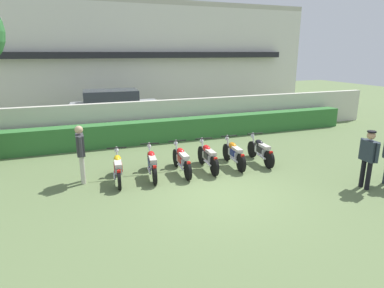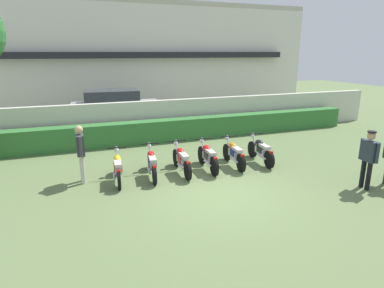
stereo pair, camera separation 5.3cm
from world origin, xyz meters
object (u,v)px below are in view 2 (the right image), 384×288
(motorcycle_in_row_4, at_px, (234,153))
(officer_0, at_px, (369,155))
(parked_car, at_px, (115,108))
(motorcycle_in_row_2, at_px, (182,160))
(inspector_person, at_px, (81,149))
(motorcycle_in_row_5, at_px, (261,150))
(motorcycle_in_row_3, at_px, (208,156))
(motorcycle_in_row_1, at_px, (152,163))
(motorcycle_in_row_0, at_px, (118,167))

(motorcycle_in_row_4, xyz_separation_m, officer_0, (2.60, -3.04, 0.55))
(parked_car, xyz_separation_m, officer_0, (5.43, -10.91, 0.06))
(motorcycle_in_row_2, relative_size, inspector_person, 1.12)
(motorcycle_in_row_5, bearing_deg, parked_car, 30.91)
(parked_car, distance_m, motorcycle_in_row_4, 8.38)
(parked_car, relative_size, officer_0, 2.74)
(motorcycle_in_row_2, relative_size, officer_0, 1.16)
(motorcycle_in_row_5, bearing_deg, motorcycle_in_row_3, 94.87)
(parked_car, distance_m, motorcycle_in_row_5, 8.80)
(motorcycle_in_row_1, xyz_separation_m, motorcycle_in_row_2, (0.97, -0.02, 0.00))
(parked_car, relative_size, motorcycle_in_row_0, 2.56)
(motorcycle_in_row_0, bearing_deg, inspector_person, 79.09)
(motorcycle_in_row_1, height_order, inspector_person, inspector_person)
(parked_car, bearing_deg, motorcycle_in_row_5, -60.37)
(parked_car, xyz_separation_m, inspector_person, (-2.05, -7.59, 0.10))
(motorcycle_in_row_2, xyz_separation_m, officer_0, (4.47, -3.04, 0.55))
(motorcycle_in_row_2, relative_size, motorcycle_in_row_3, 1.06)
(motorcycle_in_row_0, relative_size, motorcycle_in_row_5, 0.96)
(motorcycle_in_row_5, bearing_deg, motorcycle_in_row_0, 94.93)
(parked_car, xyz_separation_m, motorcycle_in_row_5, (3.89, -7.88, -0.49))
(motorcycle_in_row_2, distance_m, inspector_person, 3.08)
(motorcycle_in_row_1, bearing_deg, parked_car, 7.55)
(motorcycle_in_row_4, bearing_deg, parked_car, 24.83)
(inspector_person, bearing_deg, motorcycle_in_row_4, -3.27)
(inspector_person, bearing_deg, motorcycle_in_row_1, -7.25)
(parked_car, xyz_separation_m, motorcycle_in_row_2, (0.96, -7.87, -0.49))
(motorcycle_in_row_2, bearing_deg, motorcycle_in_row_5, -87.19)
(motorcycle_in_row_2, xyz_separation_m, motorcycle_in_row_4, (1.87, -0.00, 0.00))
(motorcycle_in_row_0, height_order, motorcycle_in_row_1, same)
(parked_car, height_order, motorcycle_in_row_4, parked_car)
(parked_car, distance_m, motorcycle_in_row_1, 7.87)
(motorcycle_in_row_1, bearing_deg, officer_0, -111.73)
(parked_car, height_order, motorcycle_in_row_3, parked_car)
(motorcycle_in_row_4, xyz_separation_m, inspector_person, (-4.89, 0.28, 0.58))
(motorcycle_in_row_1, relative_size, officer_0, 1.14)
(motorcycle_in_row_5, relative_size, inspector_person, 1.08)
(motorcycle_in_row_0, xyz_separation_m, officer_0, (6.49, -3.01, 0.55))
(motorcycle_in_row_0, relative_size, inspector_person, 1.04)
(motorcycle_in_row_1, bearing_deg, inspector_person, 90.36)
(motorcycle_in_row_1, height_order, motorcycle_in_row_2, motorcycle_in_row_2)
(motorcycle_in_row_2, bearing_deg, officer_0, -121.27)
(motorcycle_in_row_4, bearing_deg, motorcycle_in_row_1, 94.62)
(inspector_person, bearing_deg, motorcycle_in_row_3, -4.29)
(motorcycle_in_row_3, distance_m, inspector_person, 3.98)
(motorcycle_in_row_3, distance_m, motorcycle_in_row_4, 0.97)
(motorcycle_in_row_0, xyz_separation_m, motorcycle_in_row_2, (2.02, 0.03, 0.00))
(parked_car, relative_size, motorcycle_in_row_3, 2.50)
(motorcycle_in_row_3, bearing_deg, parked_car, 16.82)
(motorcycle_in_row_3, distance_m, motorcycle_in_row_5, 2.02)
(motorcycle_in_row_2, relative_size, motorcycle_in_row_5, 1.04)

